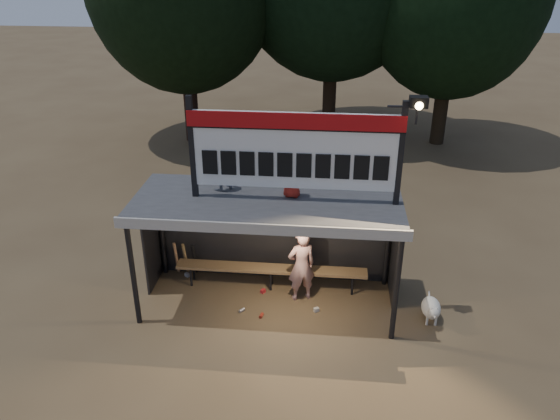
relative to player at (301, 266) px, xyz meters
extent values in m
plane|color=brown|center=(-0.65, -0.21, -0.78)|extent=(80.00, 80.00, 0.00)
imported|color=silver|center=(0.00, 0.00, 0.00)|extent=(0.67, 0.56, 1.56)
imported|color=gray|center=(-1.58, 0.14, 2.01)|extent=(0.58, 0.55, 0.94)
imported|color=#A52219|center=(-0.20, -0.06, 1.97)|extent=(0.45, 0.33, 0.85)
cube|color=#3D3D3F|center=(-0.65, -0.21, 1.48)|extent=(5.00, 2.00, 0.12)
cube|color=beige|center=(-0.65, -1.23, 1.44)|extent=(5.10, 0.06, 0.20)
cylinder|color=black|center=(-3.05, -1.11, 0.32)|extent=(0.10, 0.10, 2.20)
cylinder|color=black|center=(1.75, -1.11, 0.32)|extent=(0.10, 0.10, 2.20)
cylinder|color=black|center=(-3.05, 0.69, 0.32)|extent=(0.10, 0.10, 2.20)
cylinder|color=black|center=(1.75, 0.69, 0.32)|extent=(0.10, 0.10, 2.20)
cube|color=black|center=(-0.65, 0.79, 0.32)|extent=(5.00, 0.04, 2.20)
cube|color=black|center=(-3.15, 0.29, 0.32)|extent=(0.04, 1.00, 2.20)
cube|color=black|center=(1.85, 0.29, 0.32)|extent=(0.04, 1.00, 2.20)
cylinder|color=black|center=(-0.65, 0.79, 1.37)|extent=(5.00, 0.06, 0.06)
cube|color=black|center=(-2.00, -0.21, 2.49)|extent=(0.10, 0.10, 1.90)
cube|color=black|center=(1.70, -0.21, 2.49)|extent=(0.10, 0.10, 1.90)
cube|color=white|center=(-0.15, -0.21, 2.49)|extent=(3.80, 0.08, 1.40)
cube|color=#A80C0F|center=(-0.15, -0.26, 3.05)|extent=(3.80, 0.04, 0.28)
cube|color=black|center=(-0.15, -0.26, 2.90)|extent=(3.80, 0.02, 0.03)
cube|color=black|center=(-1.68, -0.26, 2.24)|extent=(0.27, 0.03, 0.45)
cube|color=black|center=(-1.34, -0.26, 2.24)|extent=(0.27, 0.03, 0.45)
cube|color=black|center=(-1.00, -0.26, 2.24)|extent=(0.27, 0.03, 0.45)
cube|color=black|center=(-0.66, -0.26, 2.24)|extent=(0.27, 0.03, 0.45)
cube|color=black|center=(-0.32, -0.26, 2.24)|extent=(0.27, 0.03, 0.45)
cube|color=black|center=(0.02, -0.26, 2.24)|extent=(0.27, 0.03, 0.45)
cube|color=black|center=(0.36, -0.26, 2.24)|extent=(0.27, 0.03, 0.45)
cube|color=black|center=(0.70, -0.26, 2.24)|extent=(0.27, 0.03, 0.45)
cube|color=black|center=(1.04, -0.26, 2.24)|extent=(0.27, 0.03, 0.45)
cube|color=black|center=(1.38, -0.26, 2.24)|extent=(0.27, 0.03, 0.45)
cylinder|color=black|center=(1.65, -0.21, 3.34)|extent=(0.50, 0.04, 0.04)
cylinder|color=black|center=(1.90, -0.21, 3.19)|extent=(0.04, 0.04, 0.30)
cube|color=black|center=(1.90, -0.26, 3.44)|extent=(0.30, 0.22, 0.18)
sphere|color=#FFD88C|center=(1.90, -0.35, 3.40)|extent=(0.14, 0.14, 0.14)
cube|color=olive|center=(-0.65, 0.34, -0.33)|extent=(4.00, 0.35, 0.06)
cylinder|color=black|center=(-2.35, 0.22, -0.55)|extent=(0.05, 0.05, 0.45)
cylinder|color=black|center=(-2.35, 0.46, -0.55)|extent=(0.05, 0.05, 0.45)
cylinder|color=black|center=(-0.65, 0.22, -0.55)|extent=(0.05, 0.05, 0.45)
cylinder|color=black|center=(-0.65, 0.46, -0.55)|extent=(0.05, 0.05, 0.45)
cylinder|color=black|center=(1.05, 0.22, -0.55)|extent=(0.05, 0.05, 0.45)
cylinder|color=black|center=(1.05, 0.46, -0.55)|extent=(0.05, 0.05, 0.45)
cylinder|color=black|center=(-4.65, 9.79, 1.09)|extent=(0.50, 0.50, 3.74)
cylinder|color=black|center=(0.35, 11.29, 1.31)|extent=(0.50, 0.50, 4.18)
cylinder|color=black|center=(4.35, 10.29, 0.98)|extent=(0.50, 0.50, 3.52)
ellipsoid|color=white|center=(2.54, -0.47, -0.51)|extent=(0.36, 0.58, 0.36)
sphere|color=silver|center=(2.54, -0.75, -0.42)|extent=(0.22, 0.22, 0.22)
cone|color=beige|center=(2.54, -0.85, -0.44)|extent=(0.10, 0.10, 0.10)
cone|color=beige|center=(2.49, -0.77, -0.32)|extent=(0.06, 0.06, 0.07)
cone|color=beige|center=(2.59, -0.77, -0.32)|extent=(0.06, 0.06, 0.07)
cylinder|color=beige|center=(2.46, -0.65, -0.69)|extent=(0.05, 0.05, 0.18)
cylinder|color=beige|center=(2.62, -0.65, -0.69)|extent=(0.05, 0.05, 0.18)
cylinder|color=silver|center=(2.46, -0.29, -0.69)|extent=(0.05, 0.05, 0.18)
cylinder|color=beige|center=(2.62, -0.29, -0.69)|extent=(0.05, 0.05, 0.18)
cylinder|color=silver|center=(2.54, -0.17, -0.44)|extent=(0.04, 0.16, 0.14)
cylinder|color=#A6754D|center=(-2.75, 0.61, -0.35)|extent=(0.08, 0.27, 0.84)
cylinder|color=olive|center=(-2.55, 0.61, -0.35)|extent=(0.07, 0.30, 0.83)
cylinder|color=black|center=(-2.35, 0.61, -0.35)|extent=(0.09, 0.33, 0.83)
cube|color=red|center=(-0.80, 0.10, -0.74)|extent=(0.11, 0.12, 0.08)
cylinder|color=#B4B4B9|center=(-1.13, -0.59, -0.74)|extent=(0.13, 0.13, 0.07)
cube|color=beige|center=(0.34, -0.44, -0.74)|extent=(0.12, 0.11, 0.08)
cylinder|color=#A72D1C|center=(-0.73, -0.72, -0.74)|extent=(0.09, 0.13, 0.07)
cube|color=#A4A4A8|center=(-2.54, 0.56, -0.74)|extent=(0.12, 0.11, 0.08)
camera|label=1|loc=(0.48, -9.32, 5.77)|focal=35.00mm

